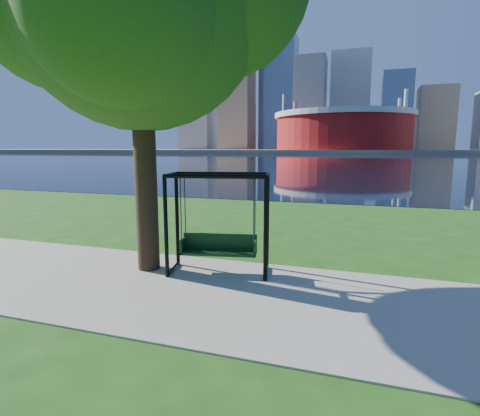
% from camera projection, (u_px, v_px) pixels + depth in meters
% --- Properties ---
extents(ground, '(900.00, 900.00, 0.00)m').
position_uv_depth(ground, '(236.00, 286.00, 7.47)').
color(ground, '#1E5114').
rests_on(ground, ground).
extents(path, '(120.00, 4.00, 0.03)m').
position_uv_depth(path, '(228.00, 294.00, 6.99)').
color(path, '#9E937F').
rests_on(path, ground).
extents(river, '(900.00, 180.00, 0.02)m').
position_uv_depth(river, '(354.00, 158.00, 103.27)').
color(river, black).
rests_on(river, ground).
extents(far_bank, '(900.00, 228.00, 2.00)m').
position_uv_depth(far_bank, '(360.00, 151.00, 294.74)').
color(far_bank, '#937F60').
rests_on(far_bank, ground).
extents(stadium, '(83.00, 83.00, 32.00)m').
position_uv_depth(stadium, '(343.00, 130.00, 229.02)').
color(stadium, maroon).
rests_on(stadium, far_bank).
extents(skyline, '(392.00, 66.00, 96.50)m').
position_uv_depth(skyline, '(356.00, 107.00, 303.13)').
color(skyline, gray).
rests_on(skyline, far_bank).
extents(swing, '(2.29, 1.34, 2.20)m').
position_uv_depth(swing, '(219.00, 226.00, 8.07)').
color(swing, black).
rests_on(swing, ground).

